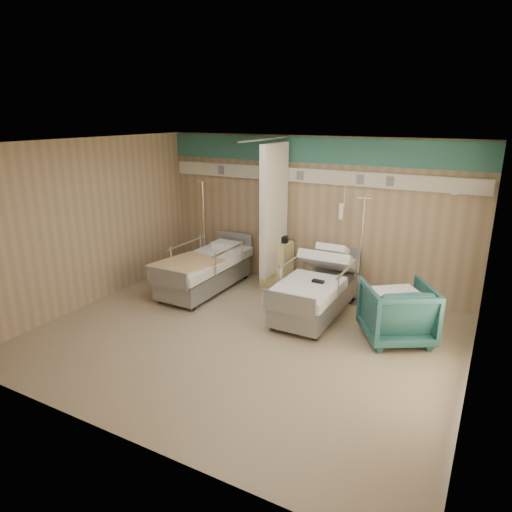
% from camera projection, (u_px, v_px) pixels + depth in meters
% --- Properties ---
extents(ground, '(6.00, 5.00, 0.00)m').
position_uv_depth(ground, '(245.00, 337.00, 6.75)').
color(ground, gray).
rests_on(ground, ground).
extents(room_walls, '(6.04, 5.04, 2.82)m').
position_uv_depth(room_walls, '(251.00, 210.00, 6.42)').
color(room_walls, tan).
rests_on(room_walls, ground).
extents(bed_right, '(1.00, 2.16, 0.63)m').
position_uv_depth(bed_right, '(316.00, 295.00, 7.48)').
color(bed_right, white).
rests_on(bed_right, ground).
extents(bed_left, '(1.00, 2.16, 0.63)m').
position_uv_depth(bed_left, '(205.00, 274.00, 8.48)').
color(bed_left, white).
rests_on(bed_left, ground).
extents(bedside_cabinet, '(0.50, 0.48, 0.85)m').
position_uv_depth(bedside_cabinet, '(277.00, 263.00, 8.72)').
color(bedside_cabinet, '#E9E092').
rests_on(bedside_cabinet, ground).
extents(visitor_armchair, '(1.28, 1.29, 0.86)m').
position_uv_depth(visitor_armchair, '(397.00, 312.00, 6.57)').
color(visitor_armchair, '#215352').
rests_on(visitor_armchair, ground).
extents(waffle_blanket, '(0.83, 0.82, 0.07)m').
position_uv_depth(waffle_blanket, '(399.00, 282.00, 6.42)').
color(waffle_blanket, white).
rests_on(waffle_blanket, visitor_armchair).
extents(iv_stand_right, '(0.33, 0.33, 1.87)m').
position_uv_depth(iv_stand_right, '(359.00, 283.00, 7.84)').
color(iv_stand_right, silver).
rests_on(iv_stand_right, ground).
extents(iv_stand_left, '(0.34, 0.34, 1.93)m').
position_uv_depth(iv_stand_left, '(205.00, 256.00, 9.26)').
color(iv_stand_left, silver).
rests_on(iv_stand_left, ground).
extents(call_remote, '(0.19, 0.09, 0.04)m').
position_uv_depth(call_remote, '(318.00, 281.00, 7.15)').
color(call_remote, black).
rests_on(call_remote, bed_right).
extents(tan_blanket, '(1.05, 1.24, 0.04)m').
position_uv_depth(tan_blanket, '(186.00, 263.00, 8.02)').
color(tan_blanket, tan).
rests_on(tan_blanket, bed_left).
extents(toiletry_bag, '(0.25, 0.19, 0.12)m').
position_uv_depth(toiletry_bag, '(282.00, 239.00, 8.55)').
color(toiletry_bag, black).
rests_on(toiletry_bag, bedside_cabinet).
extents(white_cup, '(0.13, 0.13, 0.14)m').
position_uv_depth(white_cup, '(273.00, 238.00, 8.63)').
color(white_cup, white).
rests_on(white_cup, bedside_cabinet).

